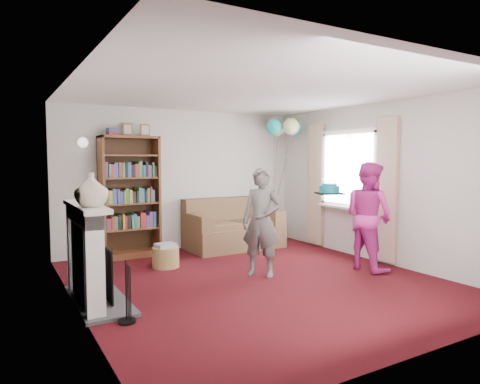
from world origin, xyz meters
TOP-DOWN VIEW (x-y plane):
  - ground at (0.00, 0.00)m, footprint 5.00×5.00m
  - wall_back at (0.00, 2.51)m, footprint 4.50×0.02m
  - wall_left at (-2.26, 0.00)m, footprint 0.02×5.00m
  - wall_right at (2.26, 0.00)m, footprint 0.02×5.00m
  - ceiling at (0.00, 0.00)m, footprint 4.50×5.00m
  - fireplace at (-2.09, 0.19)m, footprint 0.55×1.80m
  - window_bay at (2.21, 0.60)m, footprint 0.14×2.02m
  - wall_sconce at (-1.75, 2.36)m, footprint 0.16×0.23m
  - bookcase at (-1.05, 2.30)m, footprint 0.95×0.42m
  - sofa at (0.78, 2.07)m, footprint 1.70×0.90m
  - wicker_basket at (-0.79, 1.31)m, footprint 0.40×0.40m
  - person_striped at (0.20, 0.21)m, footprint 0.63×0.65m
  - person_magenta at (1.74, -0.29)m, footprint 0.63×0.79m
  - birthday_cake at (1.23, -0.01)m, footprint 0.35×0.35m
  - balloons at (1.79, 1.89)m, footprint 0.75×0.75m
  - mantel_vase at (-2.12, -0.15)m, footprint 0.44×0.44m

SIDE VIEW (x-z plane):
  - ground at x=0.00m, z-range 0.00..0.00m
  - wicker_basket at x=-0.79m, z-range -0.02..0.35m
  - sofa at x=0.78m, z-range -0.11..0.79m
  - fireplace at x=-2.09m, z-range -0.05..1.07m
  - person_striped at x=0.20m, z-range 0.00..1.51m
  - person_magenta at x=1.74m, z-range 0.00..1.58m
  - bookcase at x=-1.05m, z-range -0.13..2.08m
  - birthday_cake at x=1.23m, z-range 1.07..1.29m
  - window_bay at x=2.21m, z-range 0.10..2.30m
  - wall_back at x=0.00m, z-range 0.00..2.50m
  - wall_left at x=-2.26m, z-range 0.00..2.50m
  - wall_right at x=2.26m, z-range 0.00..2.50m
  - mantel_vase at x=-2.12m, z-range 1.12..1.48m
  - wall_sconce at x=-1.75m, z-range 1.80..1.96m
  - balloons at x=1.79m, z-range 1.37..3.07m
  - ceiling at x=0.00m, z-range 2.50..2.51m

